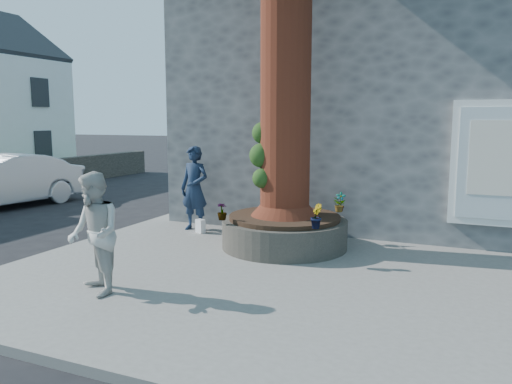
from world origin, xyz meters
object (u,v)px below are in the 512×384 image
at_px(man, 194,188).
at_px(woman, 94,234).
at_px(planter, 284,231).
at_px(car_silver, 1,182).

bearing_deg(man, woman, -73.11).
distance_m(man, woman, 4.04).
relative_size(planter, man, 1.28).
bearing_deg(woman, man, 136.02).
xyz_separation_m(planter, man, (-2.25, 0.60, 0.60)).
relative_size(planter, woman, 1.39).
relative_size(planter, car_silver, 0.51).
bearing_deg(car_silver, planter, 0.66).
bearing_deg(woman, planter, 101.29).
distance_m(planter, woman, 3.71).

